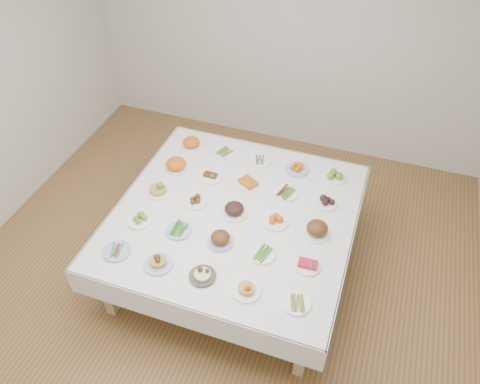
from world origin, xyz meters
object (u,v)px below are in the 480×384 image
(display_table, at_px, (235,218))
(dish_12, at_px, (234,208))
(dish_0, at_px, (117,251))
(dish_24, at_px, (334,175))

(display_table, distance_m, dish_12, 0.14)
(dish_0, xyz_separation_m, dish_24, (1.53, 1.53, 0.03))
(display_table, relative_size, dish_0, 9.27)
(display_table, relative_size, dish_12, 8.11)
(dish_12, bearing_deg, display_table, 94.53)
(dish_24, bearing_deg, display_table, -134.58)
(dish_12, bearing_deg, dish_24, 45.71)
(display_table, xyz_separation_m, dish_0, (-0.77, -0.76, 0.09))
(display_table, height_order, dish_0, dish_0)
(dish_0, height_order, dish_12, dish_12)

